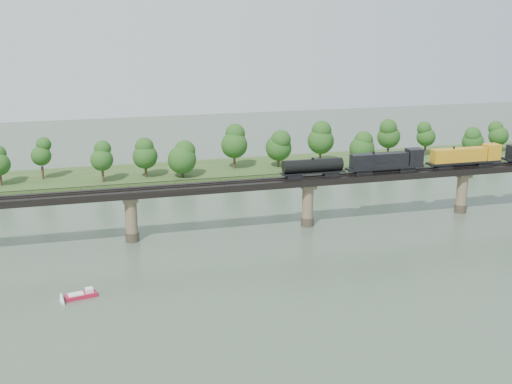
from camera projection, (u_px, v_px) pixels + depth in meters
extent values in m
plane|color=#3A493A|center=(360.00, 275.00, 120.78)|extent=(400.00, 400.00, 0.00)
cube|color=#2D471C|center=(249.00, 168.00, 199.58)|extent=(300.00, 24.00, 1.60)
cylinder|color=#473A2D|center=(132.00, 237.00, 138.47)|extent=(3.00, 3.00, 2.00)
cylinder|color=#7A6B4F|center=(131.00, 217.00, 137.24)|extent=(2.60, 2.60, 9.00)
cube|color=#7A6B4F|center=(130.00, 199.00, 136.15)|extent=(3.20, 3.20, 1.00)
cylinder|color=#473A2D|center=(307.00, 221.00, 148.40)|extent=(3.00, 3.00, 2.00)
cylinder|color=#7A6B4F|center=(308.00, 203.00, 147.17)|extent=(2.60, 2.60, 9.00)
cube|color=#7A6B4F|center=(308.00, 186.00, 146.08)|extent=(3.20, 3.20, 1.00)
cylinder|color=#473A2D|center=(460.00, 208.00, 158.33)|extent=(3.00, 3.00, 2.00)
cylinder|color=#7A6B4F|center=(462.00, 191.00, 157.11)|extent=(2.60, 2.60, 9.00)
cube|color=#7A6B4F|center=(463.00, 175.00, 156.02)|extent=(3.20, 3.20, 1.00)
cube|color=black|center=(308.00, 181.00, 145.74)|extent=(220.00, 5.00, 1.50)
cube|color=black|center=(309.00, 178.00, 144.82)|extent=(220.00, 0.12, 0.16)
cube|color=black|center=(307.00, 176.00, 146.22)|extent=(220.00, 0.12, 0.16)
cube|color=black|center=(312.00, 177.00, 143.12)|extent=(220.00, 0.10, 0.10)
cube|color=black|center=(305.00, 172.00, 147.58)|extent=(220.00, 0.10, 0.10)
cube|color=black|center=(312.00, 179.00, 143.21)|extent=(0.08, 0.08, 0.70)
cube|color=black|center=(305.00, 174.00, 147.68)|extent=(0.08, 0.08, 0.70)
cylinder|color=#382619|center=(1.00, 180.00, 176.33)|extent=(0.70, 0.70, 3.27)
cylinder|color=#382619|center=(43.00, 173.00, 182.97)|extent=(0.70, 0.70, 3.71)
sphere|color=#184313|center=(41.00, 156.00, 181.62)|extent=(5.67, 5.67, 5.67)
sphere|color=#184313|center=(40.00, 145.00, 180.78)|extent=(4.25, 4.25, 4.25)
cylinder|color=#382619|center=(103.00, 176.00, 179.78)|extent=(0.70, 0.70, 3.51)
sphere|color=#184313|center=(102.00, 160.00, 178.50)|extent=(6.31, 6.31, 6.31)
sphere|color=#184313|center=(101.00, 149.00, 177.71)|extent=(4.73, 4.73, 4.73)
cylinder|color=#382619|center=(146.00, 171.00, 185.17)|extent=(0.70, 0.70, 3.34)
sphere|color=#184313|center=(145.00, 156.00, 183.96)|extent=(7.18, 7.18, 7.18)
sphere|color=#184313|center=(145.00, 147.00, 183.20)|extent=(5.39, 5.39, 5.39)
cylinder|color=#382619|center=(182.00, 172.00, 185.28)|extent=(0.70, 0.70, 2.83)
sphere|color=#184313|center=(182.00, 160.00, 184.26)|extent=(8.26, 8.26, 8.26)
sphere|color=#184313|center=(182.00, 152.00, 183.62)|extent=(6.19, 6.19, 6.19)
cylinder|color=#382619|center=(234.00, 162.00, 195.41)|extent=(0.70, 0.70, 3.96)
sphere|color=#184313|center=(234.00, 145.00, 193.97)|extent=(8.07, 8.07, 8.07)
sphere|color=#184313|center=(234.00, 134.00, 193.07)|extent=(6.05, 6.05, 6.05)
cylinder|color=#382619|center=(278.00, 162.00, 197.45)|extent=(0.70, 0.70, 3.27)
sphere|color=#184313|center=(279.00, 148.00, 196.26)|extent=(8.03, 8.03, 8.03)
sphere|color=#184313|center=(279.00, 139.00, 195.52)|extent=(6.02, 6.02, 6.02)
cylinder|color=#382619|center=(320.00, 157.00, 201.96)|extent=(0.70, 0.70, 3.92)
sphere|color=#184313|center=(321.00, 141.00, 200.53)|extent=(8.29, 8.29, 8.29)
sphere|color=#184313|center=(321.00, 131.00, 199.64)|extent=(6.21, 6.21, 6.21)
cylinder|color=#382619|center=(361.00, 161.00, 198.33)|extent=(0.70, 0.70, 3.02)
sphere|color=#184313|center=(362.00, 149.00, 197.23)|extent=(7.74, 7.74, 7.74)
sphere|color=#184313|center=(362.00, 141.00, 196.54)|extent=(5.80, 5.80, 5.80)
cylinder|color=#382619|center=(388.00, 152.00, 209.57)|extent=(0.70, 0.70, 3.80)
sphere|color=#184313|center=(389.00, 137.00, 208.19)|extent=(7.47, 7.47, 7.47)
sphere|color=#184313|center=(389.00, 127.00, 207.33)|extent=(5.60, 5.60, 5.60)
cylinder|color=#382619|center=(425.00, 150.00, 213.23)|extent=(0.70, 0.70, 3.38)
sphere|color=#184313|center=(426.00, 137.00, 212.00)|extent=(6.23, 6.23, 6.23)
sphere|color=#184313|center=(427.00, 129.00, 211.24)|extent=(4.67, 4.67, 4.67)
cylinder|color=#382619|center=(472.00, 153.00, 211.30)|extent=(0.70, 0.70, 2.77)
sphere|color=#184313|center=(473.00, 141.00, 210.29)|extent=(7.04, 7.04, 7.04)
sphere|color=#184313|center=(473.00, 135.00, 209.67)|extent=(5.28, 5.28, 5.28)
cylinder|color=#382619|center=(497.00, 147.00, 219.39)|extent=(0.70, 0.70, 2.94)
sphere|color=#184313|center=(498.00, 136.00, 218.32)|extent=(6.73, 6.73, 6.73)
sphere|color=#184313|center=(499.00, 129.00, 217.65)|extent=(5.05, 5.05, 5.05)
cube|color=black|center=(483.00, 163.00, 156.62)|extent=(3.98, 2.39, 1.09)
cube|color=black|center=(443.00, 166.00, 153.91)|extent=(3.98, 2.39, 1.09)
cube|color=black|center=(464.00, 162.00, 155.08)|extent=(18.88, 2.98, 0.50)
cube|color=#C37417|center=(459.00, 155.00, 154.20)|extent=(13.91, 2.68, 3.18)
cube|color=#C37417|center=(491.00, 152.00, 156.34)|extent=(3.58, 2.98, 3.78)
cylinder|color=black|center=(463.00, 164.00, 155.22)|extent=(5.96, 1.39, 1.39)
cube|color=black|center=(406.00, 169.00, 151.44)|extent=(3.98, 2.39, 1.09)
cube|color=black|center=(363.00, 172.00, 148.72)|extent=(3.98, 2.39, 1.09)
cube|color=black|center=(385.00, 167.00, 149.89)|extent=(18.88, 2.98, 0.50)
cube|color=black|center=(379.00, 160.00, 149.02)|extent=(13.91, 2.68, 3.18)
cube|color=black|center=(414.00, 157.00, 151.16)|extent=(3.58, 2.98, 3.78)
cylinder|color=black|center=(385.00, 170.00, 150.04)|extent=(5.96, 1.39, 1.39)
cube|color=black|center=(331.00, 174.00, 146.75)|extent=(3.48, 2.19, 1.09)
cube|color=black|center=(294.00, 176.00, 144.53)|extent=(3.48, 2.19, 1.09)
cube|color=black|center=(313.00, 172.00, 145.46)|extent=(14.91, 2.39, 0.30)
cylinder|color=black|center=(313.00, 165.00, 145.03)|extent=(13.91, 2.98, 2.98)
cylinder|color=black|center=(313.00, 159.00, 144.60)|extent=(0.70, 0.70, 0.50)
cube|color=#AC1330|center=(81.00, 296.00, 111.21)|extent=(5.61, 2.99, 0.75)
cube|color=white|center=(76.00, 294.00, 110.72)|extent=(2.83, 2.10, 0.27)
cube|color=white|center=(89.00, 290.00, 111.66)|extent=(1.52, 1.52, 0.75)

